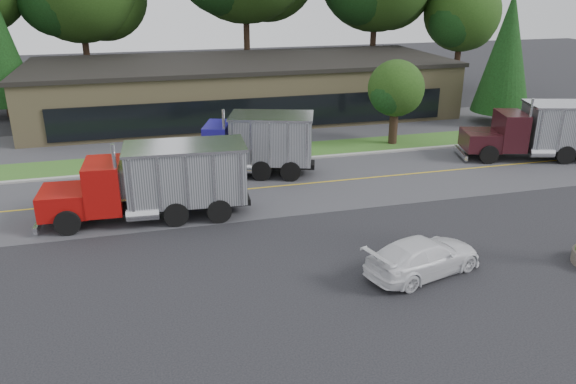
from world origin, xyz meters
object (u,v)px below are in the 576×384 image
object	(u,v)px
dump_truck_blue	(253,142)
dump_truck_maroon	(549,129)
dump_truck_red	(158,180)
rally_car	(424,256)

from	to	relation	value
dump_truck_blue	dump_truck_maroon	world-z (taller)	same
dump_truck_red	dump_truck_blue	world-z (taller)	same
dump_truck_maroon	dump_truck_blue	bearing A→B (deg)	9.84
dump_truck_red	dump_truck_blue	bearing A→B (deg)	-133.88
dump_truck_red	dump_truck_maroon	size ratio (longest dim) A/B	1.00
dump_truck_red	dump_truck_maroon	distance (m)	23.33
dump_truck_blue	rally_car	world-z (taller)	dump_truck_blue
dump_truck_blue	rally_car	distance (m)	13.39
rally_car	dump_truck_red	bearing A→B (deg)	33.35
dump_truck_red	dump_truck_blue	xyz separation A→B (m)	(5.35, 4.95, -0.01)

